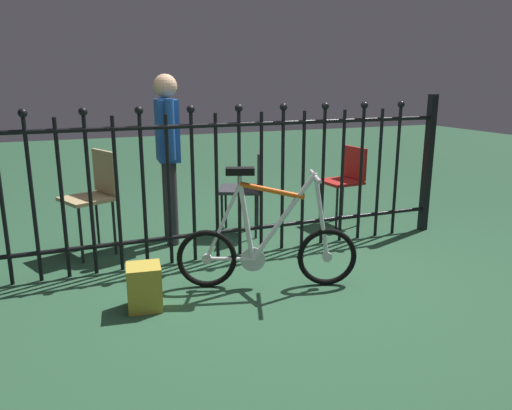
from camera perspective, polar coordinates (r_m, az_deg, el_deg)
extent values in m
plane|color=#274D33|center=(3.75, 1.33, -8.84)|extent=(20.00, 20.00, 0.00)
cylinder|color=black|center=(3.95, -27.18, -0.01)|extent=(0.03, 0.03, 1.21)
cylinder|color=black|center=(3.93, -24.31, 0.26)|extent=(0.03, 0.03, 1.21)
sphere|color=black|center=(3.84, -25.30, 9.55)|extent=(0.07, 0.07, 0.07)
cylinder|color=black|center=(3.93, -21.42, 0.52)|extent=(0.03, 0.03, 1.21)
cylinder|color=black|center=(3.93, -18.53, 0.79)|extent=(0.03, 0.03, 1.21)
sphere|color=black|center=(3.84, -19.30, 10.11)|extent=(0.07, 0.07, 0.07)
cylinder|color=black|center=(3.94, -15.66, 1.05)|extent=(0.03, 0.03, 1.21)
cylinder|color=black|center=(3.97, -12.81, 1.31)|extent=(0.03, 0.03, 1.21)
sphere|color=black|center=(3.88, -13.34, 10.55)|extent=(0.07, 0.07, 0.07)
cylinder|color=black|center=(4.00, -10.00, 1.56)|extent=(0.03, 0.03, 1.21)
cylinder|color=black|center=(4.04, -7.24, 1.80)|extent=(0.03, 0.03, 1.21)
sphere|color=black|center=(3.96, -7.54, 10.88)|extent=(0.07, 0.07, 0.07)
cylinder|color=black|center=(4.10, -4.55, 2.03)|extent=(0.03, 0.03, 1.21)
cylinder|color=black|center=(4.16, -1.93, 2.25)|extent=(0.03, 0.03, 1.21)
sphere|color=black|center=(4.07, -2.00, 11.09)|extent=(0.07, 0.07, 0.07)
cylinder|color=black|center=(4.23, 0.61, 2.46)|extent=(0.03, 0.03, 1.21)
cylinder|color=black|center=(4.30, 3.07, 2.66)|extent=(0.03, 0.03, 1.21)
sphere|color=black|center=(4.22, 3.19, 11.19)|extent=(0.07, 0.07, 0.07)
cylinder|color=black|center=(4.39, 5.43, 2.85)|extent=(0.03, 0.03, 1.21)
cylinder|color=black|center=(4.48, 7.70, 3.02)|extent=(0.03, 0.03, 1.21)
sphere|color=black|center=(4.40, 7.99, 11.21)|extent=(0.07, 0.07, 0.07)
cylinder|color=black|center=(4.58, 9.88, 3.18)|extent=(0.03, 0.03, 1.21)
cylinder|color=black|center=(4.69, 11.96, 3.33)|extent=(0.03, 0.03, 1.21)
sphere|color=black|center=(4.61, 12.38, 11.15)|extent=(0.07, 0.07, 0.07)
cylinder|color=black|center=(4.80, 13.95, 3.47)|extent=(0.03, 0.03, 1.21)
cylinder|color=black|center=(4.92, 15.85, 3.60)|extent=(0.03, 0.03, 1.21)
sphere|color=black|center=(4.84, 16.37, 11.05)|extent=(0.07, 0.07, 0.07)
cylinder|color=black|center=(4.25, -2.09, -2.89)|extent=(3.95, 0.04, 0.04)
cylinder|color=black|center=(4.08, -2.21, 9.26)|extent=(3.95, 0.04, 0.04)
cube|color=black|center=(5.13, 19.15, 4.48)|extent=(0.07, 0.07, 1.33)
torus|color=black|center=(3.61, -5.69, -6.17)|extent=(0.42, 0.18, 0.43)
cylinder|color=silver|center=(3.61, -5.69, -6.17)|extent=(0.08, 0.05, 0.07)
torus|color=black|center=(3.66, 8.18, -5.94)|extent=(0.42, 0.18, 0.43)
cylinder|color=silver|center=(3.66, 8.18, -5.94)|extent=(0.08, 0.05, 0.07)
cylinder|color=silver|center=(3.52, 3.18, -1.42)|extent=(0.45, 0.19, 0.65)
cylinder|color=#EA5914|center=(3.47, 1.92, 1.67)|extent=(0.45, 0.19, 0.14)
cylinder|color=silver|center=(3.52, -1.09, -2.01)|extent=(0.13, 0.07, 0.57)
cylinder|color=silver|center=(3.60, -3.03, -6.23)|extent=(0.32, 0.14, 0.04)
cylinder|color=silver|center=(3.52, -3.80, -1.96)|extent=(0.26, 0.11, 0.56)
cylinder|color=silver|center=(3.56, 7.53, -1.28)|extent=(0.14, 0.07, 0.63)
cylinder|color=silver|center=(3.48, 6.84, 3.47)|extent=(0.03, 0.03, 0.02)
cylinder|color=silver|center=(3.48, 6.83, 3.31)|extent=(0.16, 0.39, 0.03)
cylinder|color=silver|center=(3.44, -1.85, 3.02)|extent=(0.03, 0.03, 0.07)
cube|color=black|center=(3.43, -1.86, 3.92)|extent=(0.22, 0.15, 0.05)
cylinder|color=silver|center=(3.61, -0.37, -6.28)|extent=(0.17, 0.07, 0.18)
cylinder|color=black|center=(4.28, -19.52, -3.31)|extent=(0.02, 0.02, 0.48)
cylinder|color=black|center=(4.55, -21.16, -2.45)|extent=(0.02, 0.02, 0.48)
cylinder|color=black|center=(4.41, -16.00, -2.53)|extent=(0.02, 0.02, 0.48)
cylinder|color=black|center=(4.67, -17.80, -1.74)|extent=(0.02, 0.02, 0.48)
cube|color=tan|center=(4.41, -18.88, 0.67)|extent=(0.49, 0.49, 0.03)
cube|color=tan|center=(4.45, -17.04, 3.69)|extent=(0.17, 0.34, 0.37)
cylinder|color=black|center=(5.01, 9.28, -0.39)|extent=(0.02, 0.02, 0.43)
cylinder|color=black|center=(5.24, 7.41, 0.32)|extent=(0.02, 0.02, 0.43)
cylinder|color=black|center=(5.19, 11.84, -0.02)|extent=(0.02, 0.02, 0.43)
cylinder|color=black|center=(5.41, 9.92, 0.66)|extent=(0.02, 0.02, 0.43)
cube|color=#A51E19|center=(5.16, 9.72, 2.65)|extent=(0.40, 0.40, 0.03)
cube|color=#A51E19|center=(5.23, 11.31, 4.80)|extent=(0.06, 0.34, 0.33)
cylinder|color=black|center=(4.70, -3.93, -1.30)|extent=(0.02, 0.02, 0.43)
cylinder|color=black|center=(5.00, -3.50, -0.31)|extent=(0.02, 0.02, 0.43)
cylinder|color=black|center=(4.67, -0.02, -1.35)|extent=(0.02, 0.02, 0.43)
cylinder|color=black|center=(4.98, 0.17, -0.36)|extent=(0.02, 0.02, 0.43)
cube|color=#2D2D33|center=(4.78, -1.84, 1.83)|extent=(0.53, 0.53, 0.03)
cube|color=#2D2D33|center=(4.73, 0.44, 4.12)|extent=(0.19, 0.36, 0.34)
cylinder|color=#2D2D33|center=(4.52, -9.69, 0.11)|extent=(0.11, 0.11, 0.76)
cylinder|color=#2D2D33|center=(4.67, -9.98, 0.57)|extent=(0.11, 0.11, 0.76)
cube|color=#1E4C99|center=(4.49, -10.20, 8.43)|extent=(0.20, 0.31, 0.54)
cylinder|color=#1E4C99|center=(4.29, -9.84, 8.54)|extent=(0.08, 0.08, 0.51)
cylinder|color=#1E4C99|center=(4.68, -10.55, 8.99)|extent=(0.08, 0.08, 0.51)
sphere|color=tan|center=(4.46, -10.42, 13.33)|extent=(0.21, 0.21, 0.21)
cube|color=#B29933|center=(3.38, -12.73, -9.19)|extent=(0.25, 0.25, 0.30)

